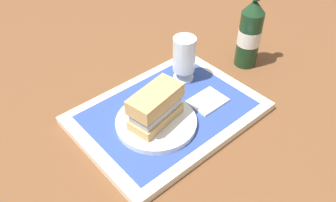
% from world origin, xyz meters
% --- Properties ---
extents(ground_plane, '(3.00, 3.00, 0.00)m').
position_xyz_m(ground_plane, '(0.00, 0.00, 0.00)').
color(ground_plane, brown).
extents(tray, '(0.44, 0.32, 0.02)m').
position_xyz_m(tray, '(0.00, 0.00, 0.01)').
color(tray, beige).
rests_on(tray, ground_plane).
extents(placemat, '(0.38, 0.27, 0.00)m').
position_xyz_m(placemat, '(0.00, 0.00, 0.02)').
color(placemat, '#2D4793').
rests_on(placemat, tray).
extents(plate, '(0.19, 0.19, 0.01)m').
position_xyz_m(plate, '(-0.05, -0.02, 0.03)').
color(plate, white).
rests_on(plate, placemat).
extents(sandwich, '(0.14, 0.09, 0.08)m').
position_xyz_m(sandwich, '(-0.05, -0.02, 0.08)').
color(sandwich, tan).
rests_on(sandwich, plate).
extents(beer_glass, '(0.06, 0.06, 0.12)m').
position_xyz_m(beer_glass, '(0.12, 0.07, 0.09)').
color(beer_glass, silver).
rests_on(beer_glass, placemat).
extents(napkin_folded, '(0.09, 0.07, 0.01)m').
position_xyz_m(napkin_folded, '(0.09, -0.04, 0.02)').
color(napkin_folded, white).
rests_on(napkin_folded, placemat).
extents(beer_bottle, '(0.07, 0.07, 0.27)m').
position_xyz_m(beer_bottle, '(0.32, 0.02, 0.10)').
color(beer_bottle, '#19381E').
rests_on(beer_bottle, ground_plane).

